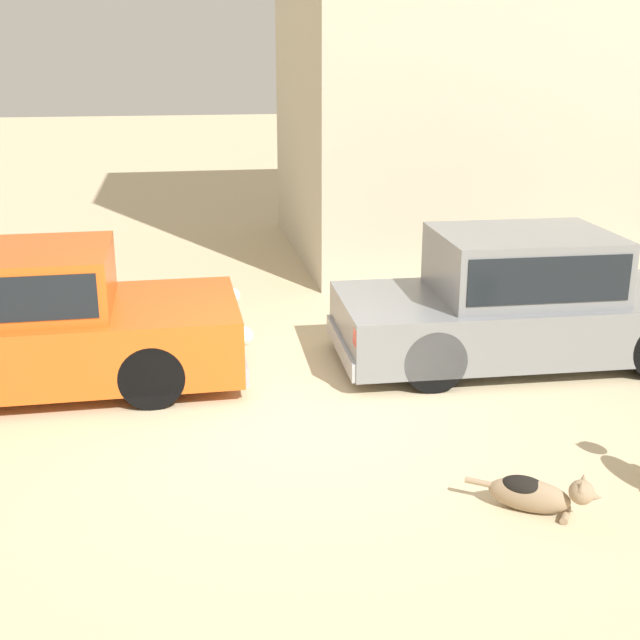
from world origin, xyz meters
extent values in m
plane|color=#CCB78E|center=(0.00, 0.00, 0.00)|extent=(80.00, 80.00, 0.00)
cube|color=#D15619|center=(-2.63, 1.26, 0.50)|extent=(4.57, 1.85, 0.69)
cube|color=#D15619|center=(-2.68, 1.26, 1.15)|extent=(2.11, 1.57, 0.62)
cube|color=black|center=(-2.68, 1.26, 1.16)|extent=(1.94, 1.59, 0.43)
cube|color=#999BA0|center=(-0.38, 1.29, 0.26)|extent=(0.14, 1.76, 0.20)
sphere|color=silver|center=(-0.35, 2.01, 0.65)|extent=(0.20, 0.20, 0.20)
sphere|color=silver|center=(-0.34, 0.57, 0.65)|extent=(0.20, 0.20, 0.20)
cylinder|color=black|center=(-1.27, 2.08, 0.33)|extent=(0.65, 0.21, 0.65)
cylinder|color=black|center=(-1.26, 0.48, 0.33)|extent=(0.65, 0.21, 0.65)
cube|color=slate|center=(2.84, 1.13, 0.46)|extent=(4.16, 1.82, 0.62)
cube|color=slate|center=(2.80, 1.13, 1.12)|extent=(1.93, 1.52, 0.70)
cube|color=black|center=(2.80, 1.13, 1.13)|extent=(1.78, 1.54, 0.49)
cube|color=#999BA0|center=(0.80, 1.19, 0.26)|extent=(0.16, 1.68, 0.20)
cube|color=red|center=(0.82, 1.92, 0.62)|extent=(0.04, 0.18, 0.18)
cube|color=red|center=(0.78, 0.45, 0.62)|extent=(0.04, 0.18, 0.18)
cylinder|color=black|center=(4.09, 1.86, 0.33)|extent=(0.67, 0.22, 0.67)
cylinder|color=black|center=(1.62, 1.92, 0.33)|extent=(0.67, 0.22, 0.67)
cylinder|color=black|center=(1.59, 0.41, 0.33)|extent=(0.67, 0.22, 0.67)
cylinder|color=#997F60|center=(1.87, -2.10, 0.03)|extent=(0.10, 0.12, 0.06)
cylinder|color=#997F60|center=(1.81, -2.20, 0.03)|extent=(0.10, 0.12, 0.06)
ellipsoid|color=#997F60|center=(1.60, -2.00, 0.13)|extent=(0.63, 0.50, 0.26)
ellipsoid|color=black|center=(1.56, -1.98, 0.20)|extent=(0.39, 0.34, 0.14)
sphere|color=#997F60|center=(1.92, -2.20, 0.24)|extent=(0.19, 0.19, 0.19)
cone|color=#997F60|center=(2.00, -2.26, 0.23)|extent=(0.14, 0.14, 0.10)
cone|color=#997F60|center=(1.95, -2.16, 0.33)|extent=(0.09, 0.09, 0.08)
cone|color=#997F60|center=(1.89, -2.25, 0.33)|extent=(0.09, 0.09, 0.08)
cylinder|color=#997F60|center=(1.28, -1.79, 0.16)|extent=(0.21, 0.16, 0.05)
camera|label=1|loc=(-0.92, -7.24, 3.35)|focal=46.58mm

